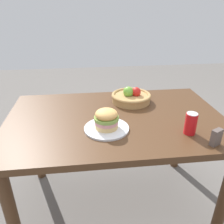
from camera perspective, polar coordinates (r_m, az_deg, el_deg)
name	(u,v)px	position (r m, az deg, el deg)	size (l,w,h in m)	color
ground_plane	(115,201)	(1.94, 0.76, -21.33)	(8.00, 8.00, 0.00)	slate
dining_table	(116,131)	(1.53, 0.90, -4.65)	(1.40, 0.90, 0.75)	#4C301C
plate	(107,128)	(1.34, -1.36, -4.09)	(0.26, 0.26, 0.01)	white
sandwich	(106,119)	(1.31, -1.39, -1.66)	(0.14, 0.14, 0.12)	#E5BC75
soda_can	(191,124)	(1.35, 19.00, -2.73)	(0.07, 0.07, 0.13)	red
fruit_basket	(131,97)	(1.69, 4.80, 3.80)	(0.29, 0.29, 0.12)	tan
napkin_holder	(216,137)	(1.30, 24.51, -5.75)	(0.06, 0.03, 0.09)	#594C47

